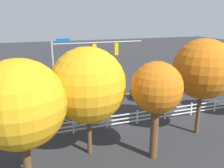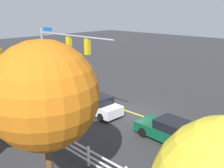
# 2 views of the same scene
# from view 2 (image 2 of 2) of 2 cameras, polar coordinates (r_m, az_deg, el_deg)

# --- Properties ---
(ground_plane) EXTENTS (120.00, 120.00, 0.00)m
(ground_plane) POSITION_cam_2_polar(r_m,az_deg,el_deg) (20.82, 4.33, -6.36)
(ground_plane) COLOR #2D2D30
(lane_center_stripe) EXTENTS (28.00, 0.16, 0.01)m
(lane_center_stripe) POSITION_cam_2_polar(r_m,az_deg,el_deg) (18.79, 13.93, -9.44)
(lane_center_stripe) COLOR gold
(lane_center_stripe) RESTS_ON ground_plane
(signal_assembly) EXTENTS (7.77, 0.38, 6.74)m
(signal_assembly) POSITION_cam_2_polar(r_m,az_deg,el_deg) (19.15, -11.55, 6.24)
(signal_assembly) COLOR gray
(signal_assembly) RESTS_ON ground_plane
(car_0) EXTENTS (4.86, 2.06, 1.45)m
(car_0) POSITION_cam_2_polar(r_m,az_deg,el_deg) (16.60, 13.40, -10.32)
(car_0) COLOR #0C4C2D
(car_0) RESTS_ON ground_plane
(car_1) EXTENTS (4.78, 2.00, 1.51)m
(car_1) POSITION_cam_2_polar(r_m,az_deg,el_deg) (20.52, -3.64, -4.51)
(car_1) COLOR silver
(car_1) RESTS_ON ground_plane
(pedestrian) EXTENTS (0.39, 0.47, 1.69)m
(pedestrian) POSITION_cam_2_polar(r_m,az_deg,el_deg) (20.74, -14.47, -4.20)
(pedestrian) COLOR #191E3F
(pedestrian) RESTS_ON ground_plane
(white_rail_fence) EXTENTS (26.10, 0.10, 1.15)m
(white_rail_fence) POSITION_cam_2_polar(r_m,az_deg,el_deg) (14.03, -5.29, -15.70)
(white_rail_fence) COLOR white
(white_rail_fence) RESTS_ON ground_plane
(tree_0) EXTENTS (4.24, 4.24, 7.03)m
(tree_0) POSITION_cam_2_polar(r_m,az_deg,el_deg) (9.96, -14.94, -2.55)
(tree_0) COLOR brown
(tree_0) RESTS_ON ground_plane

